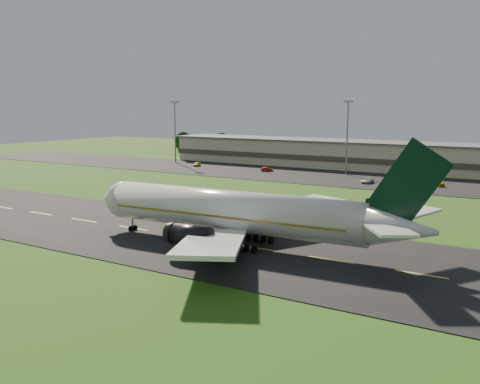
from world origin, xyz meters
The scene contains 12 objects.
ground centered at (0.00, 0.00, 0.00)m, with size 360.00×360.00×0.00m, color #2A4D13.
taxiway centered at (0.00, 0.00, 0.05)m, with size 220.00×30.00×0.10m, color black.
apron centered at (0.00, 72.00, 0.05)m, with size 260.00×30.00×0.10m, color black.
airliner centered at (19.22, 0.05, 4.66)m, with size 51.30×42.11×15.57m.
terminal centered at (6.40, 96.18, 3.99)m, with size 145.00×16.00×8.40m.
light_mast_west centered at (-55.00, 80.00, 12.74)m, with size 2.40×1.20×20.35m.
light_mast_centre centered at (5.00, 80.00, 12.74)m, with size 2.40×1.20×20.35m.
tree_line centered at (31.01, 106.52, 4.79)m, with size 195.19×8.23×9.64m.
service_vehicle_a centered at (-42.26, 74.79, 0.77)m, with size 1.59×3.94×1.34m, color yellow.
service_vehicle_b centered at (-17.11, 74.60, 0.69)m, with size 1.25×3.58×1.18m, color maroon.
service_vehicle_c centered at (15.38, 67.02, 0.73)m, with size 2.09×4.54×1.26m, color silver.
service_vehicle_d centered at (30.67, 71.29, 0.84)m, with size 2.08×5.12×1.49m, color gold.
Camera 1 is at (57.07, -60.70, 19.20)m, focal length 40.00 mm.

